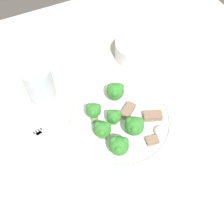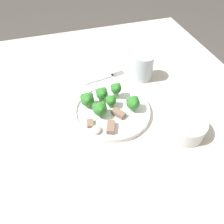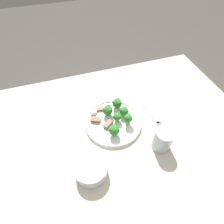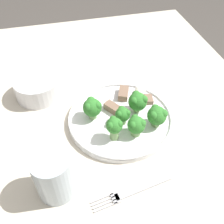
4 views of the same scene
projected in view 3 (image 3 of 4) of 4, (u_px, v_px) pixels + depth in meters
ground_plane at (120, 185)px, 1.34m from camera, size 8.00×8.00×0.00m
table at (124, 145)px, 0.86m from camera, size 1.22×0.97×0.72m
dinner_plate at (113, 122)px, 0.82m from camera, size 0.26×0.26×0.02m
fork at (153, 117)px, 0.85m from camera, size 0.05×0.18×0.00m
cream_bowl at (91, 169)px, 0.66m from camera, size 0.13×0.13×0.06m
drinking_glass at (162, 140)px, 0.71m from camera, size 0.08×0.08×0.11m
broccoli_floret_near_rim_left at (117, 103)px, 0.85m from camera, size 0.05×0.05×0.06m
broccoli_floret_center_left at (128, 119)px, 0.78m from camera, size 0.04×0.04×0.06m
broccoli_floret_back_left at (108, 110)px, 0.82m from camera, size 0.05×0.05×0.06m
broccoli_floret_front_left at (124, 111)px, 0.82m from camera, size 0.04×0.04×0.05m
broccoli_floret_center_back at (114, 130)px, 0.75m from camera, size 0.05×0.05×0.06m
broccoli_floret_mid_cluster at (117, 117)px, 0.80m from camera, size 0.04×0.04×0.05m
meat_slice_front_slice at (100, 109)px, 0.86m from camera, size 0.03×0.03×0.01m
meat_slice_middle_slice at (108, 124)px, 0.80m from camera, size 0.05×0.04×0.02m
meat_slice_rear_slice at (95, 120)px, 0.81m from camera, size 0.05×0.04×0.02m
sauce_dollop at (94, 112)px, 0.84m from camera, size 0.03×0.03×0.02m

